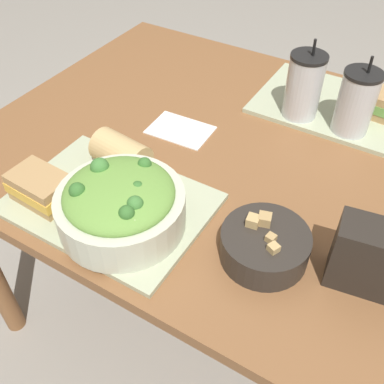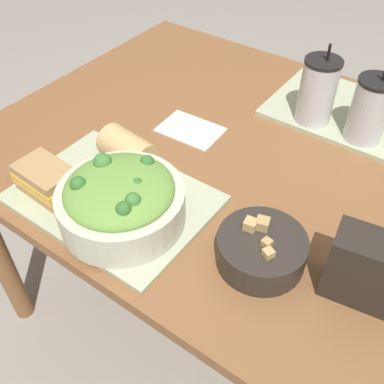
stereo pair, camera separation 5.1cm
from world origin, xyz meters
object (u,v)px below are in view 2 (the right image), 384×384
chip_bag (369,270)px  sandwich_near (47,179)px  salad_bowl (121,200)px  baguette_near (129,150)px  napkin_folded (190,130)px  drink_cup_dark (317,93)px  soup_bowl (261,249)px  drink_cup_red (369,112)px

chip_bag → sandwich_near: bearing=-176.0°
salad_bowl → sandwich_near: bearing=-171.0°
salad_bowl → baguette_near: 0.18m
baguette_near → napkin_folded: baguette_near is taller
sandwich_near → drink_cup_dark: 0.68m
drink_cup_dark → chip_bag: 0.52m
baguette_near → chip_bag: (0.56, -0.02, 0.02)m
soup_bowl → baguette_near: bearing=170.9°
sandwich_near → chip_bag: size_ratio=0.93×
baguette_near → drink_cup_red: (0.40, 0.41, 0.04)m
chip_bag → napkin_folded: bearing=148.2°
drink_cup_dark → drink_cup_red: 0.13m
baguette_near → drink_cup_red: drink_cup_red is taller
soup_bowl → drink_cup_red: 0.47m
salad_bowl → drink_cup_red: drink_cup_red is taller
sandwich_near → napkin_folded: sandwich_near is taller
salad_bowl → napkin_folded: bearing=103.0°
soup_bowl → sandwich_near: size_ratio=1.25×
drink_cup_dark → salad_bowl: bearing=-106.2°
sandwich_near → drink_cup_red: drink_cup_red is taller
drink_cup_dark → sandwich_near: bearing=-120.9°
baguette_near → drink_cup_dark: drink_cup_dark is taller
drink_cup_red → drink_cup_dark: bearing=180.0°
sandwich_near → drink_cup_dark: drink_cup_dark is taller
soup_bowl → drink_cup_red: (0.02, 0.47, 0.05)m
drink_cup_dark → soup_bowl: bearing=-76.5°
sandwich_near → chip_bag: 0.66m
salad_bowl → napkin_folded: 0.36m
soup_bowl → baguette_near: baguette_near is taller
salad_bowl → chip_bag: chip_bag is taller
salad_bowl → chip_bag: size_ratio=1.74×
drink_cup_dark → napkin_folded: (-0.24, -0.21, -0.09)m
chip_bag → baguette_near: bearing=168.8°
soup_bowl → sandwich_near: (-0.46, -0.11, 0.01)m
sandwich_near → chip_bag: (0.64, 0.15, 0.02)m
soup_bowl → napkin_folded: bearing=143.3°
salad_bowl → soup_bowl: (0.27, 0.08, -0.03)m
drink_cup_dark → drink_cup_red: size_ratio=1.04×
sandwich_near → drink_cup_dark: (0.35, 0.58, 0.05)m
salad_bowl → drink_cup_dark: 0.57m
chip_bag → napkin_folded: size_ratio=0.89×
napkin_folded → salad_bowl: bearing=-77.0°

